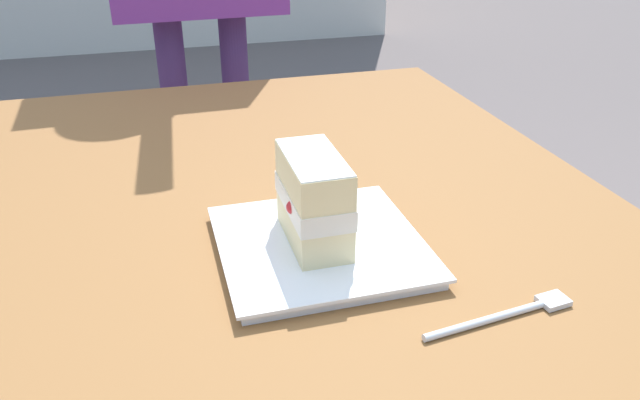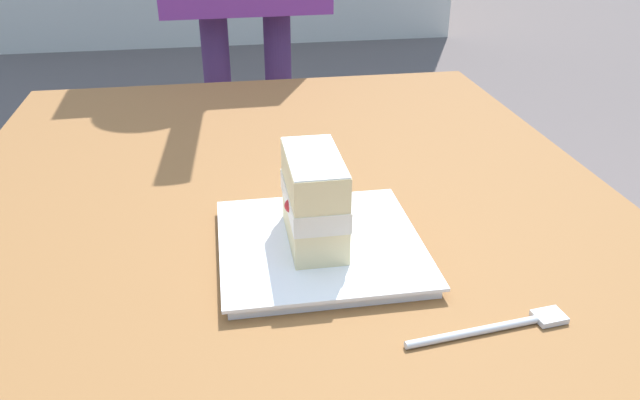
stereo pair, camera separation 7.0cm
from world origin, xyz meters
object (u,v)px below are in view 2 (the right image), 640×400
(patio_table, at_px, (290,270))
(dessert_plate, at_px, (320,246))
(dessert_fork, at_px, (498,327))
(cake_slice, at_px, (314,199))

(patio_table, xyz_separation_m, dessert_plate, (-0.11, -0.02, 0.10))
(patio_table, bearing_deg, dessert_fork, -148.37)
(patio_table, bearing_deg, dessert_plate, -167.50)
(cake_slice, bearing_deg, patio_table, 9.66)
(dessert_plate, bearing_deg, patio_table, 12.50)
(dessert_plate, height_order, dessert_fork, dessert_plate)
(patio_table, height_order, dessert_plate, dessert_plate)
(dessert_plate, bearing_deg, cake_slice, 57.99)
(dessert_plate, bearing_deg, dessert_fork, -138.97)
(cake_slice, distance_m, dessert_fork, 0.24)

